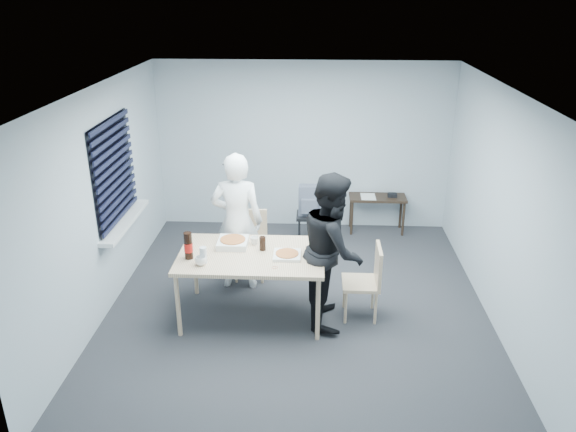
# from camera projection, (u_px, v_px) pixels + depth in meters

# --- Properties ---
(room) EXTENTS (5.00, 5.00, 5.00)m
(room) POSITION_uv_depth(u_px,v_px,m) (117.00, 179.00, 6.76)
(room) COLOR #2D2D32
(room) RESTS_ON ground
(dining_table) EXTENTS (1.64, 1.04, 0.80)m
(dining_table) POSITION_uv_depth(u_px,v_px,m) (251.00, 258.00, 6.35)
(dining_table) COLOR beige
(dining_table) RESTS_ON ground
(chair_far) EXTENTS (0.42, 0.42, 0.89)m
(chair_far) POSITION_uv_depth(u_px,v_px,m) (251.00, 239.00, 7.38)
(chair_far) COLOR beige
(chair_far) RESTS_ON ground
(chair_right) EXTENTS (0.42, 0.42, 0.89)m
(chair_right) POSITION_uv_depth(u_px,v_px,m) (368.00, 277.00, 6.42)
(chair_right) COLOR beige
(chair_right) RESTS_ON ground
(person_white) EXTENTS (0.65, 0.42, 1.77)m
(person_white) POSITION_uv_depth(u_px,v_px,m) (237.00, 222.00, 6.96)
(person_white) COLOR white
(person_white) RESTS_ON ground
(person_black) EXTENTS (0.47, 0.86, 1.77)m
(person_black) POSITION_uv_depth(u_px,v_px,m) (332.00, 249.00, 6.23)
(person_black) COLOR black
(person_black) RESTS_ON ground
(side_table) EXTENTS (0.87, 0.39, 0.58)m
(side_table) POSITION_uv_depth(u_px,v_px,m) (377.00, 201.00, 8.70)
(side_table) COLOR #302117
(side_table) RESTS_ON ground
(stool) EXTENTS (0.37, 0.37, 0.52)m
(stool) POSITION_uv_depth(u_px,v_px,m) (309.00, 221.00, 8.20)
(stool) COLOR black
(stool) RESTS_ON ground
(backpack) EXTENTS (0.32, 0.23, 0.44)m
(backpack) POSITION_uv_depth(u_px,v_px,m) (310.00, 201.00, 8.07)
(backpack) COLOR slate
(backpack) RESTS_ON stool
(pizza_box_a) EXTENTS (0.34, 0.34, 0.09)m
(pizza_box_a) POSITION_uv_depth(u_px,v_px,m) (233.00, 242.00, 6.51)
(pizza_box_a) COLOR white
(pizza_box_a) RESTS_ON dining_table
(pizza_box_b) EXTENTS (0.30, 0.30, 0.04)m
(pizza_box_b) POSITION_uv_depth(u_px,v_px,m) (287.00, 255.00, 6.26)
(pizza_box_b) COLOR white
(pizza_box_b) RESTS_ON dining_table
(mug_a) EXTENTS (0.17, 0.17, 0.10)m
(mug_a) POSITION_uv_depth(u_px,v_px,m) (201.00, 261.00, 6.06)
(mug_a) COLOR white
(mug_a) RESTS_ON dining_table
(mug_b) EXTENTS (0.10, 0.10, 0.09)m
(mug_b) POSITION_uv_depth(u_px,v_px,m) (254.00, 241.00, 6.54)
(mug_b) COLOR white
(mug_b) RESTS_ON dining_table
(cola_glass) EXTENTS (0.08, 0.08, 0.16)m
(cola_glass) POSITION_uv_depth(u_px,v_px,m) (263.00, 244.00, 6.39)
(cola_glass) COLOR black
(cola_glass) RESTS_ON dining_table
(soda_bottle) EXTENTS (0.10, 0.10, 0.31)m
(soda_bottle) POSITION_uv_depth(u_px,v_px,m) (188.00, 246.00, 6.17)
(soda_bottle) COLOR black
(soda_bottle) RESTS_ON dining_table
(plastic_cups) EXTENTS (0.09, 0.09, 0.18)m
(plastic_cups) POSITION_uv_depth(u_px,v_px,m) (203.00, 255.00, 6.09)
(plastic_cups) COLOR silver
(plastic_cups) RESTS_ON dining_table
(rubber_band) EXTENTS (0.08, 0.08, 0.00)m
(rubber_band) POSITION_uv_depth(u_px,v_px,m) (275.00, 268.00, 6.01)
(rubber_band) COLOR red
(rubber_band) RESTS_ON dining_table
(papers) EXTENTS (0.32, 0.37, 0.01)m
(papers) POSITION_uv_depth(u_px,v_px,m) (368.00, 197.00, 8.65)
(papers) COLOR white
(papers) RESTS_ON side_table
(black_box) EXTENTS (0.14, 0.10, 0.06)m
(black_box) POSITION_uv_depth(u_px,v_px,m) (392.00, 195.00, 8.64)
(black_box) COLOR black
(black_box) RESTS_ON side_table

